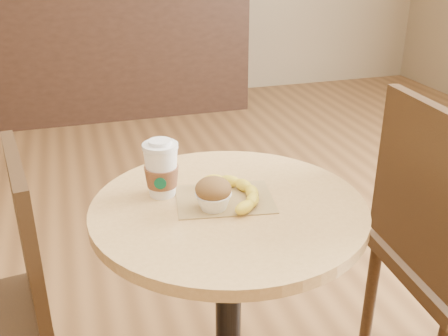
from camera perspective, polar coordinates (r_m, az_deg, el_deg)
The scene contains 6 objects.
cafe_table at distance 1.42m, azimuth 0.48°, elevation -11.91°, with size 0.68×0.68×0.75m.
service_counter at distance 4.37m, azimuth -12.77°, elevation 12.67°, with size 2.30×0.65×1.04m.
kraft_bag at distance 1.32m, azimuth 0.06°, elevation -3.39°, with size 0.24×0.18×0.00m, color #9A7D4A.
coffee_cup at distance 1.32m, azimuth -6.83°, elevation -0.29°, with size 0.09×0.09×0.15m.
muffin at distance 1.25m, azimuth -1.17°, elevation -2.82°, with size 0.09×0.09×0.08m.
banana at distance 1.31m, azimuth 1.37°, elevation -2.62°, with size 0.13×0.22×0.03m, color yellow, non-canonical shape.
Camera 1 is at (-0.32, -1.09, 1.36)m, focal length 42.00 mm.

